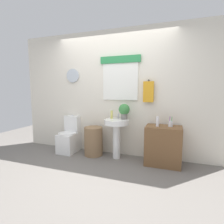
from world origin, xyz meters
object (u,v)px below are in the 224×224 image
object	(u,v)px
potted_plant	(124,110)
lotion_bottle	(158,121)
toilet	(70,138)
wooden_cabinet	(163,145)
toothbrush_cup	(171,124)
pedestal_sink	(116,130)
soap_bottle	(112,115)
laundry_hamper	(93,141)

from	to	relation	value
potted_plant	lotion_bottle	world-z (taller)	potted_plant
toilet	potted_plant	size ratio (longest dim) A/B	2.62
wooden_cabinet	potted_plant	world-z (taller)	potted_plant
toilet	toothbrush_cup	xyz separation A→B (m)	(2.13, -0.02, 0.46)
pedestal_sink	toothbrush_cup	bearing A→B (deg)	1.14
toilet	wooden_cabinet	xyz separation A→B (m)	(2.02, -0.04, 0.05)
wooden_cabinet	potted_plant	distance (m)	0.98
potted_plant	toilet	bearing A→B (deg)	-178.89
pedestal_sink	lotion_bottle	distance (m)	0.82
wooden_cabinet	soap_bottle	distance (m)	1.15
soap_bottle	pedestal_sink	bearing A→B (deg)	-22.62
pedestal_sink	toothbrush_cup	world-z (taller)	toothbrush_cup
wooden_cabinet	soap_bottle	xyz separation A→B (m)	(-1.02, 0.05, 0.52)
toilet	wooden_cabinet	size ratio (longest dim) A/B	1.13
wooden_cabinet	toothbrush_cup	size ratio (longest dim) A/B	3.86
laundry_hamper	lotion_bottle	xyz separation A→B (m)	(1.30, -0.04, 0.51)
pedestal_sink	toilet	bearing A→B (deg)	178.16
laundry_hamper	lotion_bottle	bearing A→B (deg)	-1.76
laundry_hamper	toothbrush_cup	size ratio (longest dim) A/B	3.24
pedestal_sink	wooden_cabinet	bearing A→B (deg)	0.00
toilet	laundry_hamper	world-z (taller)	toilet
lotion_bottle	toothbrush_cup	world-z (taller)	same
laundry_hamper	wooden_cabinet	size ratio (longest dim) A/B	0.84
toilet	lotion_bottle	size ratio (longest dim) A/B	4.37
toilet	soap_bottle	xyz separation A→B (m)	(0.99, 0.01, 0.57)
soap_bottle	toothbrush_cup	world-z (taller)	soap_bottle
laundry_hamper	lotion_bottle	distance (m)	1.40
pedestal_sink	soap_bottle	xyz separation A→B (m)	(-0.12, 0.05, 0.29)
potted_plant	toothbrush_cup	bearing A→B (deg)	-2.59
pedestal_sink	potted_plant	distance (m)	0.42
potted_plant	laundry_hamper	bearing A→B (deg)	-174.73
potted_plant	soap_bottle	bearing A→B (deg)	-177.80
lotion_bottle	wooden_cabinet	bearing A→B (deg)	19.71
pedestal_sink	wooden_cabinet	xyz separation A→B (m)	(0.90, 0.00, -0.23)
pedestal_sink	soap_bottle	distance (m)	0.32
laundry_hamper	toilet	bearing A→B (deg)	176.60
toilet	potted_plant	distance (m)	1.42
laundry_hamper	soap_bottle	bearing A→B (deg)	7.30
laundry_hamper	wooden_cabinet	world-z (taller)	wooden_cabinet
pedestal_sink	toothbrush_cup	xyz separation A→B (m)	(1.02, 0.02, 0.18)
soap_bottle	toothbrush_cup	bearing A→B (deg)	-1.50
laundry_hamper	toothbrush_cup	world-z (taller)	toothbrush_cup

